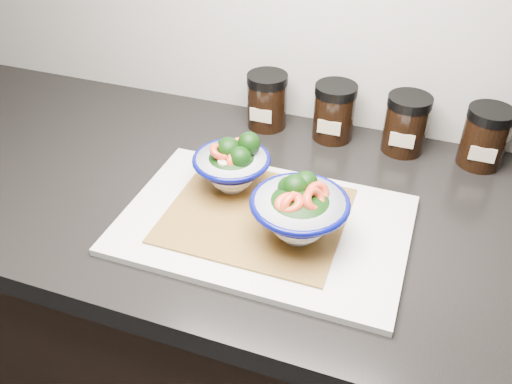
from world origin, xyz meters
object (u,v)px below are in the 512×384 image
(bowl_left, at_px, (233,166))
(cutting_board, at_px, (264,224))
(spice_jar_c, at_px, (406,124))
(spice_jar_d, at_px, (485,137))
(spice_jar_b, at_px, (334,112))
(spice_jar_a, at_px, (267,101))
(bowl_right, at_px, (299,211))

(bowl_left, bearing_deg, cutting_board, -40.07)
(spice_jar_c, height_order, spice_jar_d, same)
(cutting_board, bearing_deg, spice_jar_b, 83.13)
(spice_jar_a, distance_m, spice_jar_c, 0.28)
(bowl_left, bearing_deg, bowl_right, -30.53)
(bowl_right, distance_m, spice_jar_c, 0.34)
(spice_jar_b, relative_size, spice_jar_d, 1.00)
(bowl_right, height_order, spice_jar_b, same)
(spice_jar_c, relative_size, spice_jar_d, 1.00)
(cutting_board, relative_size, bowl_right, 3.01)
(bowl_left, height_order, spice_jar_c, same)
(spice_jar_c, distance_m, spice_jar_d, 0.14)
(spice_jar_a, bearing_deg, spice_jar_c, 0.00)
(spice_jar_a, xyz_separation_m, spice_jar_b, (0.14, 0.00, 0.00))
(bowl_right, height_order, spice_jar_d, same)
(spice_jar_a, xyz_separation_m, spice_jar_c, (0.28, 0.00, 0.00))
(spice_jar_b, distance_m, spice_jar_c, 0.14)
(cutting_board, bearing_deg, bowl_right, -14.48)
(cutting_board, xyz_separation_m, spice_jar_b, (0.04, 0.31, 0.05))
(bowl_right, xyz_separation_m, spice_jar_b, (-0.02, 0.32, -0.01))
(spice_jar_c, bearing_deg, cutting_board, -119.51)
(cutting_board, bearing_deg, bowl_left, 139.93)
(spice_jar_b, bearing_deg, cutting_board, -96.87)
(cutting_board, distance_m, bowl_left, 0.12)
(bowl_right, bearing_deg, cutting_board, 165.52)
(bowl_right, xyz_separation_m, spice_jar_d, (0.26, 0.32, -0.01))
(bowl_left, xyz_separation_m, bowl_right, (0.14, -0.08, 0.00))
(spice_jar_d, bearing_deg, bowl_right, -128.26)
(spice_jar_a, bearing_deg, spice_jar_b, 0.00)
(bowl_right, xyz_separation_m, spice_jar_c, (0.12, 0.32, -0.01))
(bowl_left, relative_size, spice_jar_d, 1.16)
(cutting_board, xyz_separation_m, spice_jar_c, (0.18, 0.31, 0.05))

